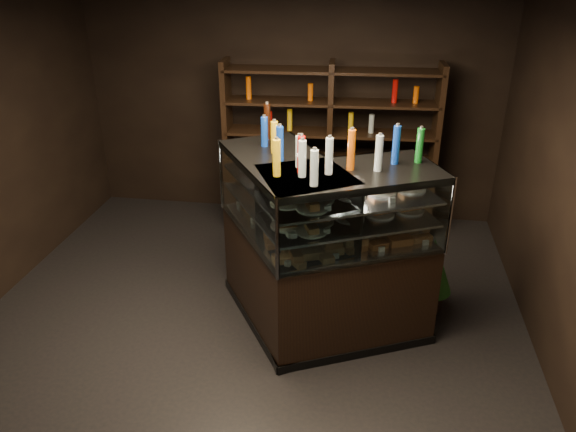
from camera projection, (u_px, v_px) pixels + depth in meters
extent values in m
plane|color=black|center=(250.00, 322.00, 5.16)|extent=(5.00, 5.00, 0.00)
cube|color=black|center=(291.00, 96.00, 6.74)|extent=(5.00, 0.02, 3.00)
cube|color=black|center=(108.00, 386.00, 2.29)|extent=(5.00, 0.02, 3.00)
cube|color=black|center=(573.00, 188.00, 4.17)|extent=(0.02, 5.00, 3.00)
cube|color=black|center=(346.00, 290.00, 4.81)|extent=(1.55, 1.22, 0.91)
cube|color=black|center=(343.00, 330.00, 4.99)|extent=(1.60, 1.26, 0.08)
cube|color=black|center=(352.00, 175.00, 4.35)|extent=(1.55, 1.22, 0.06)
cube|color=silver|center=(348.00, 243.00, 4.61)|extent=(1.48, 1.15, 0.02)
cube|color=silver|center=(349.00, 219.00, 4.52)|extent=(1.48, 1.15, 0.02)
cube|color=silver|center=(350.00, 198.00, 4.43)|extent=(1.48, 1.15, 0.02)
cube|color=white|center=(368.00, 228.00, 4.16)|extent=(1.26, 0.60, 0.64)
cylinder|color=silver|center=(450.00, 216.00, 4.35)|extent=(0.03, 0.03, 0.66)
cylinder|color=silver|center=(277.00, 240.00, 4.00)|extent=(0.03, 0.03, 0.66)
cube|color=black|center=(285.00, 275.00, 5.03)|extent=(1.32, 1.55, 0.91)
cube|color=black|center=(285.00, 313.00, 5.21)|extent=(1.36, 1.60, 0.08)
cube|color=black|center=(285.00, 163.00, 4.57)|extent=(1.32, 1.55, 0.06)
cube|color=silver|center=(285.00, 229.00, 4.83)|extent=(1.25, 1.47, 0.02)
cube|color=silver|center=(285.00, 207.00, 4.74)|extent=(1.25, 1.47, 0.02)
cube|color=silver|center=(285.00, 186.00, 4.66)|extent=(1.25, 1.47, 0.02)
cube|color=white|center=(244.00, 203.00, 4.57)|extent=(0.74, 1.19, 0.64)
cylinder|color=silver|center=(277.00, 240.00, 4.00)|extent=(0.03, 0.03, 0.66)
cylinder|color=silver|center=(221.00, 174.00, 5.15)|extent=(0.03, 0.03, 0.66)
cube|color=#BA7043|center=(281.00, 250.00, 4.42)|extent=(0.20, 0.16, 0.06)
cube|color=#BA7043|center=(304.00, 247.00, 4.46)|extent=(0.20, 0.16, 0.06)
cube|color=#BA7043|center=(327.00, 244.00, 4.51)|extent=(0.20, 0.16, 0.06)
cube|color=#BA7043|center=(350.00, 241.00, 4.56)|extent=(0.20, 0.16, 0.06)
cube|color=#BA7043|center=(372.00, 237.00, 4.61)|extent=(0.20, 0.16, 0.06)
cube|color=#BA7043|center=(393.00, 234.00, 4.66)|extent=(0.20, 0.16, 0.06)
cube|color=#BA7043|center=(415.00, 231.00, 4.71)|extent=(0.20, 0.16, 0.06)
cylinder|color=white|center=(286.00, 226.00, 4.38)|extent=(0.24, 0.24, 0.02)
cube|color=#BA7043|center=(286.00, 222.00, 4.36)|extent=(0.19, 0.15, 0.05)
cylinder|color=white|center=(318.00, 222.00, 4.44)|extent=(0.24, 0.24, 0.02)
cube|color=#BA7043|center=(318.00, 218.00, 4.43)|extent=(0.19, 0.15, 0.05)
cylinder|color=white|center=(349.00, 217.00, 4.51)|extent=(0.24, 0.24, 0.02)
cube|color=#BA7043|center=(350.00, 214.00, 4.49)|extent=(0.19, 0.15, 0.05)
cylinder|color=white|center=(380.00, 214.00, 4.58)|extent=(0.24, 0.24, 0.02)
cube|color=#BA7043|center=(380.00, 210.00, 4.56)|extent=(0.19, 0.15, 0.05)
cylinder|color=white|center=(409.00, 210.00, 4.64)|extent=(0.24, 0.24, 0.02)
cube|color=#BA7043|center=(409.00, 206.00, 4.63)|extent=(0.19, 0.15, 0.05)
cylinder|color=white|center=(286.00, 203.00, 4.29)|extent=(0.24, 0.24, 0.02)
cube|color=#BA7043|center=(286.00, 199.00, 4.28)|extent=(0.19, 0.15, 0.05)
cylinder|color=white|center=(319.00, 199.00, 4.36)|extent=(0.24, 0.24, 0.02)
cube|color=#BA7043|center=(319.00, 195.00, 4.34)|extent=(0.19, 0.15, 0.05)
cylinder|color=white|center=(351.00, 196.00, 4.43)|extent=(0.24, 0.24, 0.02)
cube|color=#BA7043|center=(351.00, 192.00, 4.41)|extent=(0.19, 0.15, 0.05)
cylinder|color=white|center=(381.00, 192.00, 4.49)|extent=(0.24, 0.24, 0.02)
cube|color=#BA7043|center=(382.00, 188.00, 4.48)|extent=(0.19, 0.15, 0.05)
cylinder|color=white|center=(411.00, 188.00, 4.56)|extent=(0.24, 0.24, 0.02)
cube|color=#BA7043|center=(411.00, 184.00, 4.54)|extent=(0.19, 0.15, 0.05)
cube|color=#BA7043|center=(258.00, 200.00, 5.29)|extent=(0.17, 0.20, 0.06)
cube|color=#BA7043|center=(265.00, 208.00, 5.13)|extent=(0.17, 0.20, 0.06)
cube|color=#BA7043|center=(273.00, 217.00, 4.97)|extent=(0.17, 0.20, 0.06)
cube|color=#BA7043|center=(281.00, 226.00, 4.80)|extent=(0.17, 0.20, 0.06)
cube|color=#BA7043|center=(290.00, 236.00, 4.64)|extent=(0.17, 0.20, 0.06)
cube|color=#BA7043|center=(300.00, 246.00, 4.48)|extent=(0.17, 0.20, 0.06)
cube|color=#BA7043|center=(310.00, 257.00, 4.32)|extent=(0.17, 0.20, 0.06)
cylinder|color=white|center=(263.00, 183.00, 5.17)|extent=(0.24, 0.24, 0.02)
cube|color=#BA7043|center=(263.00, 179.00, 5.16)|extent=(0.16, 0.19, 0.05)
cylinder|color=white|center=(273.00, 193.00, 4.95)|extent=(0.24, 0.24, 0.02)
cube|color=#BA7043|center=(273.00, 190.00, 4.94)|extent=(0.16, 0.19, 0.05)
cylinder|color=white|center=(285.00, 205.00, 4.73)|extent=(0.24, 0.24, 0.02)
cube|color=#BA7043|center=(285.00, 201.00, 4.72)|extent=(0.16, 0.19, 0.05)
cylinder|color=white|center=(297.00, 217.00, 4.51)|extent=(0.24, 0.24, 0.02)
cube|color=#BA7043|center=(298.00, 213.00, 4.50)|extent=(0.16, 0.19, 0.05)
cylinder|color=white|center=(311.00, 231.00, 4.29)|extent=(0.24, 0.24, 0.02)
cube|color=#BA7043|center=(311.00, 227.00, 4.28)|extent=(0.16, 0.19, 0.05)
cylinder|color=white|center=(263.00, 163.00, 5.09)|extent=(0.24, 0.24, 0.02)
cube|color=#BA7043|center=(262.00, 159.00, 5.07)|extent=(0.16, 0.19, 0.05)
cylinder|color=white|center=(273.00, 173.00, 4.87)|extent=(0.24, 0.24, 0.02)
cube|color=#BA7043|center=(273.00, 169.00, 4.85)|extent=(0.16, 0.19, 0.05)
cylinder|color=white|center=(285.00, 184.00, 4.65)|extent=(0.24, 0.24, 0.02)
cube|color=#BA7043|center=(285.00, 180.00, 4.63)|extent=(0.16, 0.19, 0.05)
cylinder|color=white|center=(298.00, 195.00, 4.43)|extent=(0.24, 0.24, 0.02)
cube|color=#BA7043|center=(298.00, 191.00, 4.41)|extent=(0.16, 0.19, 0.05)
cylinder|color=white|center=(312.00, 208.00, 4.21)|extent=(0.24, 0.24, 0.02)
cube|color=#BA7043|center=(312.00, 204.00, 4.19)|extent=(0.16, 0.19, 0.05)
cylinder|color=yellow|center=(279.00, 161.00, 4.13)|extent=(0.06, 0.06, 0.28)
cylinder|color=silver|center=(279.00, 142.00, 4.06)|extent=(0.03, 0.03, 0.02)
cylinder|color=black|center=(304.00, 159.00, 4.18)|extent=(0.06, 0.06, 0.28)
cylinder|color=silver|center=(304.00, 139.00, 4.11)|extent=(0.03, 0.03, 0.02)
cylinder|color=#D8590A|center=(329.00, 156.00, 4.23)|extent=(0.06, 0.06, 0.28)
cylinder|color=silver|center=(329.00, 137.00, 4.16)|extent=(0.03, 0.03, 0.02)
cylinder|color=#B20C0A|center=(353.00, 154.00, 4.27)|extent=(0.06, 0.06, 0.28)
cylinder|color=silver|center=(354.00, 135.00, 4.21)|extent=(0.03, 0.03, 0.02)
cylinder|color=#0F38B2|center=(376.00, 151.00, 4.32)|extent=(0.06, 0.06, 0.28)
cylinder|color=silver|center=(378.00, 133.00, 4.26)|extent=(0.03, 0.03, 0.02)
cylinder|color=#147223|center=(399.00, 149.00, 4.37)|extent=(0.06, 0.06, 0.28)
cylinder|color=silver|center=(401.00, 131.00, 4.31)|extent=(0.03, 0.03, 0.02)
cylinder|color=silver|center=(422.00, 147.00, 4.42)|extent=(0.06, 0.06, 0.28)
cylinder|color=silver|center=(424.00, 128.00, 4.36)|extent=(0.03, 0.03, 0.02)
cylinder|color=yellow|center=(260.00, 124.00, 4.98)|extent=(0.06, 0.06, 0.28)
cylinder|color=silver|center=(259.00, 108.00, 4.92)|extent=(0.03, 0.03, 0.02)
cylinder|color=black|center=(267.00, 130.00, 4.82)|extent=(0.06, 0.06, 0.28)
cylinder|color=silver|center=(267.00, 113.00, 4.76)|extent=(0.03, 0.03, 0.02)
cylinder|color=#D8590A|center=(276.00, 137.00, 4.66)|extent=(0.06, 0.06, 0.28)
cylinder|color=silver|center=(276.00, 119.00, 4.59)|extent=(0.03, 0.03, 0.02)
cylinder|color=#B20C0A|center=(285.00, 143.00, 4.50)|extent=(0.06, 0.06, 0.28)
cylinder|color=silver|center=(285.00, 125.00, 4.43)|extent=(0.03, 0.03, 0.02)
cylinder|color=#0F38B2|center=(294.00, 151.00, 4.34)|extent=(0.06, 0.06, 0.28)
cylinder|color=silver|center=(294.00, 132.00, 4.27)|extent=(0.03, 0.03, 0.02)
cylinder|color=#147223|center=(305.00, 159.00, 4.17)|extent=(0.06, 0.06, 0.28)
cylinder|color=silver|center=(305.00, 139.00, 4.11)|extent=(0.03, 0.03, 0.02)
cylinder|color=silver|center=(316.00, 167.00, 4.01)|extent=(0.06, 0.06, 0.28)
cylinder|color=silver|center=(316.00, 147.00, 3.95)|extent=(0.03, 0.03, 0.02)
cylinder|color=black|center=(428.00, 298.00, 5.33)|extent=(0.26, 0.26, 0.20)
cone|color=#195A21|center=(433.00, 265.00, 5.17)|extent=(0.39, 0.39, 0.55)
cone|color=#195A21|center=(435.00, 248.00, 5.09)|extent=(0.31, 0.31, 0.38)
cube|color=black|center=(328.00, 193.00, 6.72)|extent=(2.45, 0.55, 0.90)
cube|color=black|center=(227.00, 108.00, 6.40)|extent=(0.08, 0.38, 1.10)
cube|color=black|center=(331.00, 111.00, 6.29)|extent=(0.08, 0.38, 1.10)
cube|color=black|center=(438.00, 114.00, 6.18)|extent=(0.08, 0.38, 1.10)
cube|color=black|center=(330.00, 133.00, 6.40)|extent=(2.40, 0.50, 0.03)
cube|color=black|center=(331.00, 102.00, 6.24)|extent=(2.40, 0.50, 0.03)
cube|color=black|center=(332.00, 71.00, 6.09)|extent=(2.40, 0.50, 0.03)
cylinder|color=yellow|center=(250.00, 120.00, 6.43)|extent=(0.06, 0.06, 0.22)
cylinder|color=black|center=(270.00, 120.00, 6.41)|extent=(0.06, 0.06, 0.22)
cylinder|color=#D8590A|center=(290.00, 121.00, 6.38)|extent=(0.06, 0.06, 0.22)
cylinder|color=#B20C0A|center=(310.00, 121.00, 6.36)|extent=(0.06, 0.06, 0.22)
cylinder|color=#0F38B2|center=(330.00, 122.00, 6.34)|extent=(0.06, 0.06, 0.22)
cylinder|color=#147223|center=(351.00, 123.00, 6.32)|extent=(0.06, 0.06, 0.22)
cylinder|color=silver|center=(371.00, 123.00, 6.30)|extent=(0.06, 0.06, 0.22)
cylinder|color=yellow|center=(392.00, 124.00, 6.28)|extent=(0.06, 0.06, 0.22)
cylinder|color=black|center=(413.00, 124.00, 6.26)|extent=(0.06, 0.06, 0.22)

